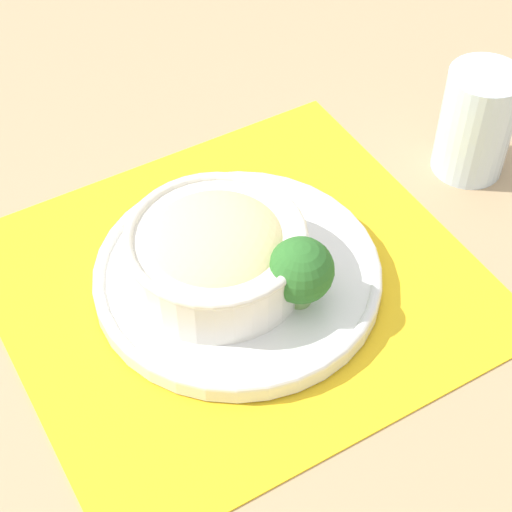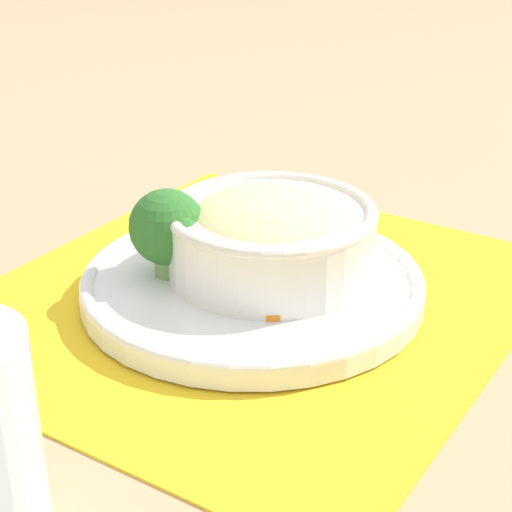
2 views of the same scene
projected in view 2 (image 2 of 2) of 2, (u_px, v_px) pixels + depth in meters
ground_plane at (253, 299)px, 0.71m from camera, size 4.00×4.00×0.00m
placemat at (253, 297)px, 0.71m from camera, size 0.44×0.48×0.00m
plate at (252, 283)px, 0.70m from camera, size 0.28×0.28×0.02m
bowl at (271, 233)px, 0.69m from camera, size 0.17×0.17×0.07m
broccoli_floret at (168, 228)px, 0.68m from camera, size 0.06×0.06×0.07m
carrot_slice_near at (273, 305)px, 0.65m from camera, size 0.04×0.04×0.01m
carrot_slice_middle at (288, 302)px, 0.65m from camera, size 0.04×0.04×0.01m
carrot_slice_far at (301, 297)px, 0.66m from camera, size 0.04×0.04×0.01m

